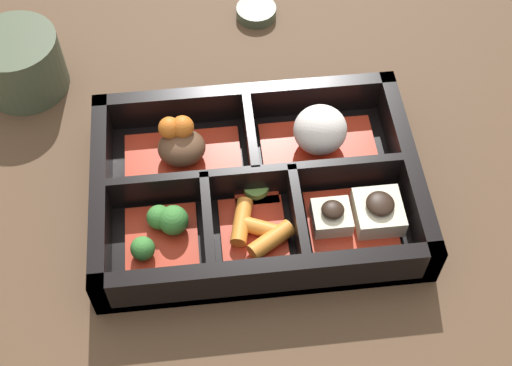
% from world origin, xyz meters
% --- Properties ---
extents(ground_plane, '(3.00, 3.00, 0.00)m').
position_xyz_m(ground_plane, '(0.00, 0.00, 0.00)').
color(ground_plane, '#4C3523').
extents(bento_base, '(0.29, 0.20, 0.01)m').
position_xyz_m(bento_base, '(0.00, 0.00, 0.01)').
color(bento_base, black).
rests_on(bento_base, ground_plane).
extents(bento_rim, '(0.29, 0.20, 0.05)m').
position_xyz_m(bento_rim, '(-0.00, -0.00, 0.02)').
color(bento_rim, black).
rests_on(bento_rim, ground_plane).
extents(bowl_stew, '(0.11, 0.06, 0.05)m').
position_xyz_m(bowl_stew, '(-0.06, 0.05, 0.03)').
color(bowl_stew, '#B22D19').
rests_on(bowl_stew, bento_base).
extents(bowl_rice, '(0.11, 0.06, 0.05)m').
position_xyz_m(bowl_rice, '(0.06, 0.04, 0.03)').
color(bowl_rice, '#B22D19').
rests_on(bowl_rice, bento_base).
extents(bowl_greens, '(0.06, 0.07, 0.03)m').
position_xyz_m(bowl_greens, '(-0.09, -0.04, 0.02)').
color(bowl_greens, '#B22D19').
rests_on(bowl_greens, bento_base).
extents(bowl_carrots, '(0.06, 0.07, 0.02)m').
position_xyz_m(bowl_carrots, '(-0.00, -0.05, 0.02)').
color(bowl_carrots, '#B22D19').
rests_on(bowl_carrots, bento_base).
extents(bowl_tofu, '(0.08, 0.07, 0.03)m').
position_xyz_m(bowl_tofu, '(0.09, -0.04, 0.02)').
color(bowl_tofu, '#B22D19').
rests_on(bowl_tofu, bento_base).
extents(bowl_pickles, '(0.04, 0.03, 0.01)m').
position_xyz_m(bowl_pickles, '(-0.00, 0.00, 0.02)').
color(bowl_pickles, '#B22D19').
rests_on(bowl_pickles, bento_base).
extents(tea_cup, '(0.09, 0.09, 0.06)m').
position_xyz_m(tea_cup, '(-0.22, 0.17, 0.03)').
color(tea_cup, '#424C38').
rests_on(tea_cup, ground_plane).
extents(sauce_dish, '(0.04, 0.04, 0.01)m').
position_xyz_m(sauce_dish, '(0.03, 0.24, 0.01)').
color(sauce_dish, '#424C38').
rests_on(sauce_dish, ground_plane).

